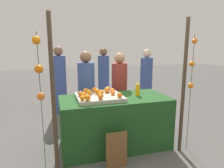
{
  "coord_description": "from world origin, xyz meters",
  "views": [
    {
      "loc": [
        -0.97,
        -3.1,
        1.72
      ],
      "look_at": [
        0.0,
        0.15,
        1.05
      ],
      "focal_mm": 32.5,
      "sensor_mm": 36.0,
      "label": 1
    }
  ],
  "objects_px": {
    "orange_0": "(113,93)",
    "juice_bottle": "(138,90)",
    "vendor_left": "(87,96)",
    "stall_counter": "(115,122)",
    "vendor_right": "(119,94)",
    "orange_1": "(112,91)",
    "chalkboard_sign": "(116,151)"
  },
  "relations": [
    {
      "from": "juice_bottle",
      "to": "chalkboard_sign",
      "type": "xyz_separation_m",
      "value": [
        -0.59,
        -0.65,
        -0.69
      ]
    },
    {
      "from": "stall_counter",
      "to": "chalkboard_sign",
      "type": "xyz_separation_m",
      "value": [
        -0.17,
        -0.63,
        -0.16
      ]
    },
    {
      "from": "vendor_left",
      "to": "vendor_right",
      "type": "distance_m",
      "value": 0.68
    },
    {
      "from": "vendor_left",
      "to": "stall_counter",
      "type": "bearing_deg",
      "value": -62.92
    },
    {
      "from": "stall_counter",
      "to": "orange_1",
      "type": "height_order",
      "value": "orange_1"
    },
    {
      "from": "orange_1",
      "to": "vendor_left",
      "type": "bearing_deg",
      "value": 119.56
    },
    {
      "from": "orange_0",
      "to": "vendor_right",
      "type": "height_order",
      "value": "vendor_right"
    },
    {
      "from": "juice_bottle",
      "to": "vendor_left",
      "type": "bearing_deg",
      "value": 139.04
    },
    {
      "from": "orange_1",
      "to": "chalkboard_sign",
      "type": "distance_m",
      "value": 1.01
    },
    {
      "from": "orange_1",
      "to": "orange_0",
      "type": "bearing_deg",
      "value": -104.29
    },
    {
      "from": "orange_0",
      "to": "juice_bottle",
      "type": "distance_m",
      "value": 0.47
    },
    {
      "from": "orange_0",
      "to": "orange_1",
      "type": "bearing_deg",
      "value": 75.71
    },
    {
      "from": "orange_1",
      "to": "vendor_right",
      "type": "xyz_separation_m",
      "value": [
        0.34,
        0.64,
        -0.23
      ]
    },
    {
      "from": "stall_counter",
      "to": "vendor_right",
      "type": "xyz_separation_m",
      "value": [
        0.33,
        0.72,
        0.3
      ]
    },
    {
      "from": "orange_0",
      "to": "chalkboard_sign",
      "type": "relative_size",
      "value": 0.13
    },
    {
      "from": "orange_1",
      "to": "vendor_left",
      "type": "height_order",
      "value": "vendor_left"
    },
    {
      "from": "chalkboard_sign",
      "to": "orange_1",
      "type": "bearing_deg",
      "value": 77.57
    },
    {
      "from": "orange_1",
      "to": "juice_bottle",
      "type": "distance_m",
      "value": 0.44
    },
    {
      "from": "stall_counter",
      "to": "vendor_right",
      "type": "relative_size",
      "value": 1.15
    },
    {
      "from": "stall_counter",
      "to": "juice_bottle",
      "type": "xyz_separation_m",
      "value": [
        0.42,
        0.02,
        0.53
      ]
    },
    {
      "from": "vendor_left",
      "to": "vendor_right",
      "type": "height_order",
      "value": "vendor_left"
    },
    {
      "from": "chalkboard_sign",
      "to": "vendor_right",
      "type": "xyz_separation_m",
      "value": [
        0.5,
        1.36,
        0.46
      ]
    },
    {
      "from": "juice_bottle",
      "to": "vendor_right",
      "type": "xyz_separation_m",
      "value": [
        -0.09,
        0.7,
        -0.23
      ]
    },
    {
      "from": "orange_0",
      "to": "vendor_right",
      "type": "bearing_deg",
      "value": 64.15
    },
    {
      "from": "stall_counter",
      "to": "chalkboard_sign",
      "type": "height_order",
      "value": "stall_counter"
    },
    {
      "from": "orange_1",
      "to": "juice_bottle",
      "type": "height_order",
      "value": "juice_bottle"
    },
    {
      "from": "juice_bottle",
      "to": "orange_1",
      "type": "bearing_deg",
      "value": 171.13
    },
    {
      "from": "stall_counter",
      "to": "orange_0",
      "type": "xyz_separation_m",
      "value": [
        -0.05,
        -0.05,
        0.52
      ]
    },
    {
      "from": "stall_counter",
      "to": "vendor_left",
      "type": "relative_size",
      "value": 1.12
    },
    {
      "from": "stall_counter",
      "to": "vendor_right",
      "type": "height_order",
      "value": "vendor_right"
    },
    {
      "from": "stall_counter",
      "to": "orange_0",
      "type": "relative_size",
      "value": 24.56
    },
    {
      "from": "orange_0",
      "to": "juice_bottle",
      "type": "relative_size",
      "value": 0.35
    }
  ]
}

